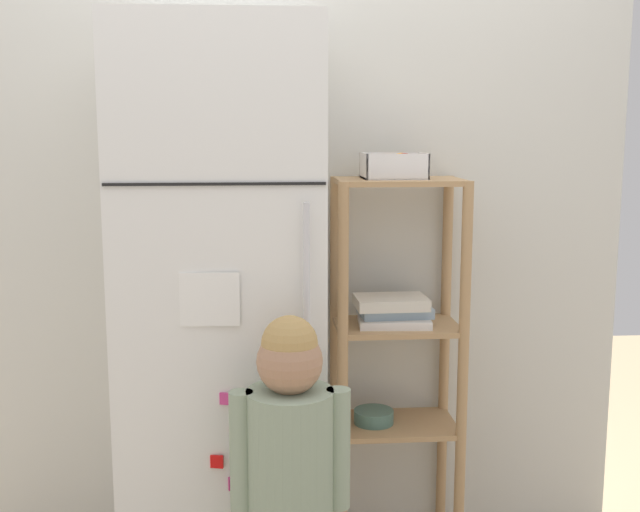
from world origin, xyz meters
TOP-DOWN VIEW (x-y plane):
  - kitchen_wall_back at (0.00, 0.34)m, footprint 2.46×0.03m
  - refrigerator at (-0.21, 0.02)m, footprint 0.62×0.62m
  - child_standing at (-0.01, -0.41)m, footprint 0.33×0.24m
  - pantry_shelf_unit at (0.37, 0.16)m, footprint 0.44×0.30m
  - fruit_bin at (0.38, 0.16)m, footprint 0.21×0.18m

SIDE VIEW (x-z plane):
  - child_standing at x=-0.01m, z-range 0.11..1.13m
  - pantry_shelf_unit at x=0.37m, z-range 0.12..1.46m
  - refrigerator at x=-0.21m, z-range 0.00..1.83m
  - kitchen_wall_back at x=0.00m, z-range 0.00..2.33m
  - fruit_bin at x=0.38m, z-range 1.34..1.43m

